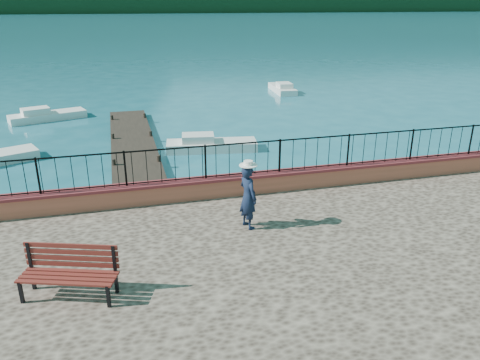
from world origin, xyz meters
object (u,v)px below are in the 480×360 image
park_bench (70,283)px  person (248,197)px  boat_3 (47,113)px  boat_5 (282,87)px  boat_1 (212,142)px

park_bench → person: 4.55m
boat_3 → park_bench: bearing=-101.4°
boat_3 → boat_5: size_ratio=1.05×
park_bench → boat_3: size_ratio=0.46×
boat_1 → boat_5: 15.64m
park_bench → boat_5: bearing=81.5°
park_bench → boat_1: (5.25, 12.32, -1.10)m
boat_1 → boat_3: 11.54m
boat_1 → park_bench: bearing=-104.4°
park_bench → person: bearing=45.1°
person → boat_3: (-6.85, 18.63, -1.61)m
person → boat_3: 19.91m
park_bench → boat_1: park_bench is taller
boat_1 → boat_3: same height
person → boat_5: bearing=-40.0°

